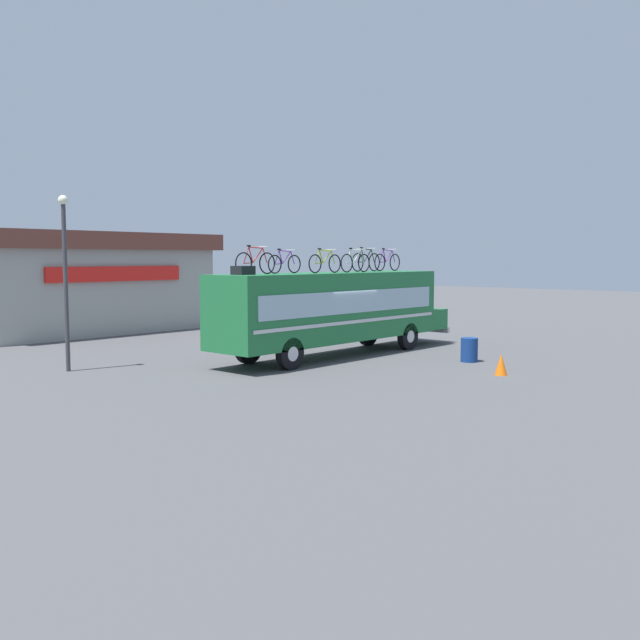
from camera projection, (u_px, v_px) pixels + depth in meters
The scene contains 13 objects.
ground_plane at pixel (331, 357), 26.21m from camera, with size 120.00×120.00×0.00m, color #4C4C4F.
bus at pixel (335, 308), 26.21m from camera, with size 11.91×2.38×3.14m.
luggage_bag_1 at pixel (243, 270), 22.73m from camera, with size 0.61×0.55×0.29m, color black.
rooftop_bicycle_1 at pixel (255, 262), 23.23m from camera, with size 1.80×0.44×0.97m.
rooftop_bicycle_2 at pixel (285, 263), 24.49m from camera, with size 1.63×0.44×0.87m.
rooftop_bicycle_3 at pixel (325, 263), 25.28m from camera, with size 1.76×0.44×0.90m.
rooftop_bicycle_4 at pixel (355, 262), 26.45m from camera, with size 1.74×0.44×0.93m.
rooftop_bicycle_5 at pixel (366, 261), 28.04m from camera, with size 1.82×0.44×0.98m.
rooftop_bicycle_6 at pixel (387, 261), 29.16m from camera, with size 1.77×0.44×0.95m.
roadside_building at pixel (72, 281), 35.54m from camera, with size 12.71×8.60×4.91m.
trash_bin at pixel (469, 350), 24.85m from camera, with size 0.60×0.60×0.85m, color navy.
traffic_cone at pixel (501, 365), 22.03m from camera, with size 0.40×0.40×0.67m, color orange.
street_lamp at pixel (65, 269), 22.53m from camera, with size 0.31×0.31×5.68m.
Camera 1 is at (-19.71, -16.94, 3.69)m, focal length 39.31 mm.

